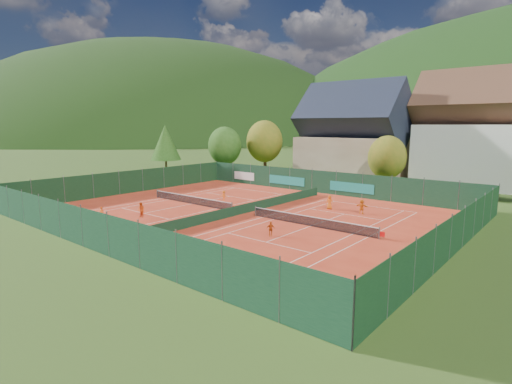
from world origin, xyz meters
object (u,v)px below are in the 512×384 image
(player_left_mid, at_px, (141,210))
(player_right_near, at_px, (271,229))
(player_left_near, at_px, (102,214))
(player_left_far, at_px, (224,196))
(player_right_far_a, at_px, (330,202))
(chalet, at_px, (353,140))
(ball_hopper, at_px, (293,268))
(hotel_block_a, at_px, (495,136))
(player_right_far_b, at_px, (362,207))

(player_left_mid, bearing_deg, player_right_near, 8.53)
(player_left_near, relative_size, player_left_mid, 0.93)
(player_left_near, xyz_separation_m, player_left_far, (1.67, 14.75, -0.09))
(player_right_near, xyz_separation_m, player_right_far_a, (-1.55, 12.38, 0.15))
(player_left_mid, height_order, player_right_near, player_left_mid)
(chalet, height_order, player_left_far, chalet)
(ball_hopper, bearing_deg, player_left_near, 179.83)
(hotel_block_a, bearing_deg, player_left_mid, -117.33)
(player_left_far, bearing_deg, chalet, -107.43)
(player_left_mid, xyz_separation_m, player_right_far_a, (12.22, 15.25, 0.01))
(ball_hopper, height_order, player_left_near, player_left_near)
(player_left_near, distance_m, player_right_far_a, 23.10)
(player_left_near, xyz_separation_m, player_left_mid, (1.59, 3.26, 0.05))
(ball_hopper, height_order, player_right_far_b, player_right_far_b)
(chalet, bearing_deg, hotel_block_a, 17.53)
(chalet, distance_m, player_right_near, 36.77)
(ball_hopper, relative_size, player_left_far, 0.65)
(player_left_far, height_order, player_right_far_a, player_right_far_a)
(ball_hopper, relative_size, player_left_mid, 0.53)
(chalet, relative_size, player_right_far_a, 10.65)
(player_left_near, height_order, player_left_mid, player_left_mid)
(ball_hopper, height_order, player_left_mid, player_left_mid)
(player_left_far, distance_m, player_right_near, 16.17)
(hotel_block_a, distance_m, ball_hopper, 47.56)
(player_left_near, bearing_deg, ball_hopper, -26.94)
(chalet, height_order, player_right_far_b, chalet)
(player_right_far_a, relative_size, player_right_far_b, 1.02)
(player_left_near, bearing_deg, player_right_near, -4.99)
(ball_hopper, height_order, player_right_near, player_right_near)
(player_left_mid, xyz_separation_m, player_left_far, (0.08, 11.48, -0.14))
(chalet, xyz_separation_m, ball_hopper, (16.67, -41.01, -6.07))
(player_left_mid, distance_m, player_right_near, 14.07)
(player_left_mid, height_order, player_right_far_a, player_right_far_a)
(hotel_block_a, height_order, player_left_mid, hotel_block_a)
(chalet, bearing_deg, ball_hopper, -67.88)
(hotel_block_a, relative_size, player_right_far_a, 14.19)
(ball_hopper, relative_size, player_right_far_b, 0.54)
(player_left_mid, distance_m, player_right_far_a, 19.55)
(hotel_block_a, relative_size, player_right_far_b, 14.46)
(player_right_near, height_order, player_right_far_a, player_right_far_a)
(ball_hopper, bearing_deg, hotel_block_a, 87.16)
(player_left_mid, distance_m, player_left_far, 11.48)
(hotel_block_a, distance_m, player_right_far_a, 30.97)
(player_left_mid, bearing_deg, player_left_near, -119.19)
(chalet, distance_m, player_right_far_b, 26.14)
(player_right_near, bearing_deg, chalet, 60.42)
(chalet, bearing_deg, player_right_near, -73.66)
(player_right_far_b, bearing_deg, player_right_far_a, 5.16)
(player_left_far, distance_m, player_right_far_b, 16.25)
(hotel_block_a, bearing_deg, ball_hopper, -92.84)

